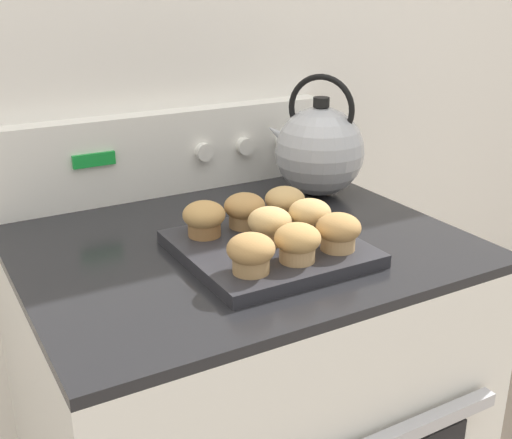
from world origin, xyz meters
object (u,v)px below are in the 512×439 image
object	(u,v)px
muffin_r0_c2	(338,231)
tea_kettle	(319,150)
muffin_r2_c1	(245,210)
muffin_r2_c2	(285,203)
muffin_r0_c1	(297,242)
muffin_r1_c1	(270,225)
muffin_r2_c0	(204,218)
muffin_r0_c0	(251,253)
muffin_r1_c2	(310,216)
muffin_pan	(269,248)

from	to	relation	value
muffin_r0_c2	tea_kettle	bearing A→B (deg)	60.40
muffin_r2_c1	muffin_r2_c2	bearing A→B (deg)	-2.84
muffin_r2_c2	muffin_r0_c1	bearing A→B (deg)	-116.07
muffin_r1_c1	muffin_r2_c1	bearing A→B (deg)	90.37
muffin_r2_c0	tea_kettle	bearing A→B (deg)	22.96
muffin_r0_c0	muffin_r0_c2	distance (m)	0.17
muffin_r0_c0	muffin_r1_c1	distance (m)	0.12
muffin_r0_c2	muffin_r2_c0	xyz separation A→B (m)	(-0.17, 0.16, 0.00)
muffin_r0_c0	muffin_r2_c1	distance (m)	0.19
muffin_r0_c0	muffin_r2_c2	xyz separation A→B (m)	(0.17, 0.17, 0.00)
muffin_r2_c0	tea_kettle	xyz separation A→B (m)	(0.34, 0.14, 0.05)
muffin_r1_c2	muffin_r2_c0	world-z (taller)	same
muffin_r2_c0	muffin_r2_c1	distance (m)	0.08
muffin_pan	muffin_r0_c2	bearing A→B (deg)	-43.87
muffin_r1_c1	muffin_r1_c2	distance (m)	0.08
muffin_r0_c0	muffin_r1_c2	xyz separation A→B (m)	(0.17, 0.09, 0.00)
muffin_r2_c0	muffin_r2_c2	bearing A→B (deg)	-0.29
muffin_r1_c2	muffin_r2_c0	distance (m)	0.18
muffin_r0_c1	muffin_r0_c2	world-z (taller)	same
muffin_r1_c1	muffin_r2_c1	size ratio (longest dim) A/B	1.00
muffin_pan	muffin_r2_c1	world-z (taller)	muffin_r2_c1
muffin_r1_c1	muffin_r1_c2	bearing A→B (deg)	0.91
muffin_r0_c2	muffin_r1_c2	bearing A→B (deg)	90.30
muffin_pan	muffin_r2_c1	xyz separation A→B (m)	(0.00, 0.09, 0.04)
muffin_r0_c0	muffin_r1_c1	xyz separation A→B (m)	(0.08, 0.09, 0.00)
muffin_r2_c2	muffin_r0_c2	bearing A→B (deg)	-89.68
muffin_r1_c2	muffin_r2_c2	size ratio (longest dim) A/B	1.00
muffin_r0_c1	muffin_r1_c1	world-z (taller)	same
muffin_r2_c2	muffin_r1_c1	bearing A→B (deg)	-134.87
muffin_r0_c2	muffin_r1_c1	distance (m)	0.12
muffin_pan	muffin_r2_c2	distance (m)	0.13
muffin_pan	muffin_r0_c0	world-z (taller)	muffin_r0_c0
muffin_r2_c1	muffin_r0_c2	bearing A→B (deg)	-63.57
muffin_r0_c1	muffin_r2_c2	bearing A→B (deg)	63.93
muffin_r2_c2	muffin_r1_c2	bearing A→B (deg)	-89.65
muffin_r2_c0	muffin_r2_c1	world-z (taller)	same
muffin_r0_c2	muffin_r2_c1	distance (m)	0.19
muffin_r0_c2	muffin_r2_c2	xyz separation A→B (m)	(-0.00, 0.16, 0.00)
muffin_r1_c2	muffin_pan	bearing A→B (deg)	-179.05
muffin_r1_c2	muffin_r2_c1	world-z (taller)	same
muffin_pan	muffin_r2_c2	world-z (taller)	muffin_r2_c2
muffin_pan	muffin_r0_c2	world-z (taller)	muffin_r0_c2
muffin_r2_c0	muffin_r2_c2	size ratio (longest dim) A/B	1.00
muffin_r2_c0	muffin_r2_c2	world-z (taller)	same
muffin_r0_c2	muffin_r2_c0	size ratio (longest dim) A/B	1.00
muffin_r0_c2	muffin_r2_c0	distance (m)	0.23
muffin_r0_c1	tea_kettle	size ratio (longest dim) A/B	0.29
muffin_r1_c2	muffin_r0_c2	bearing A→B (deg)	-89.70
muffin_r0_c2	muffin_r1_c2	xyz separation A→B (m)	(-0.00, 0.08, 0.00)
muffin_r0_c0	muffin_r1_c1	world-z (taller)	same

